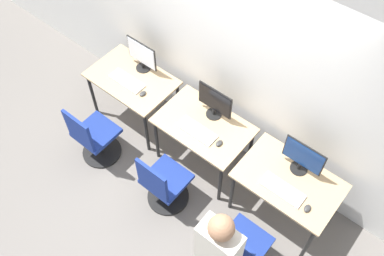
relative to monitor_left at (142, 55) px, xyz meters
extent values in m
plane|color=slate|center=(1.09, -0.55, -0.95)|extent=(20.00, 20.00, 0.00)
cube|color=silver|center=(1.09, 0.25, 0.45)|extent=(12.00, 0.05, 2.80)
cube|color=tan|center=(0.00, -0.21, -0.22)|extent=(1.03, 0.67, 0.02)
cylinder|color=black|center=(-0.46, -0.50, -0.60)|extent=(0.04, 0.04, 0.72)
cylinder|color=black|center=(0.46, -0.50, -0.60)|extent=(0.04, 0.04, 0.72)
cylinder|color=black|center=(-0.46, 0.08, -0.60)|extent=(0.04, 0.04, 0.72)
cylinder|color=black|center=(0.46, 0.08, -0.60)|extent=(0.04, 0.04, 0.72)
cylinder|color=black|center=(0.00, 0.00, -0.20)|extent=(0.18, 0.18, 0.01)
cylinder|color=black|center=(0.00, 0.00, -0.16)|extent=(0.04, 0.04, 0.08)
cube|color=black|center=(0.00, 0.00, 0.03)|extent=(0.43, 0.01, 0.32)
cube|color=silver|center=(0.00, -0.01, 0.03)|extent=(0.41, 0.01, 0.30)
cube|color=silver|center=(0.00, -0.28, -0.20)|extent=(0.45, 0.17, 0.02)
ellipsoid|color=#333333|center=(0.28, -0.31, -0.19)|extent=(0.06, 0.09, 0.03)
cylinder|color=black|center=(0.05, -0.90, -0.94)|extent=(0.48, 0.48, 0.03)
cylinder|color=black|center=(0.05, -0.90, -0.74)|extent=(0.04, 0.04, 0.37)
cube|color=navy|center=(0.05, -0.90, -0.53)|extent=(0.44, 0.44, 0.05)
cube|color=navy|center=(0.05, -1.10, -0.28)|extent=(0.40, 0.04, 0.44)
cube|color=tan|center=(1.09, -0.21, -0.22)|extent=(1.03, 0.67, 0.02)
cylinder|color=black|center=(0.62, -0.50, -0.60)|extent=(0.04, 0.04, 0.72)
cylinder|color=black|center=(1.55, -0.50, -0.60)|extent=(0.04, 0.04, 0.72)
cylinder|color=black|center=(0.62, 0.08, -0.60)|extent=(0.04, 0.04, 0.72)
cylinder|color=black|center=(1.55, 0.08, -0.60)|extent=(0.04, 0.04, 0.72)
cylinder|color=black|center=(1.09, -0.03, -0.20)|extent=(0.18, 0.18, 0.01)
cylinder|color=black|center=(1.09, -0.03, -0.16)|extent=(0.04, 0.04, 0.08)
cube|color=black|center=(1.09, -0.02, 0.03)|extent=(0.43, 0.01, 0.32)
cube|color=black|center=(1.09, -0.03, 0.03)|extent=(0.41, 0.01, 0.30)
cube|color=silver|center=(1.09, -0.33, -0.20)|extent=(0.45, 0.17, 0.02)
ellipsoid|color=#333333|center=(1.37, -0.31, -0.19)|extent=(0.06, 0.09, 0.03)
cylinder|color=black|center=(1.09, -0.85, -0.94)|extent=(0.48, 0.48, 0.03)
cylinder|color=black|center=(1.09, -0.85, -0.74)|extent=(0.04, 0.04, 0.37)
cube|color=navy|center=(1.09, -0.85, -0.53)|extent=(0.44, 0.44, 0.05)
cube|color=navy|center=(1.09, -1.05, -0.28)|extent=(0.40, 0.04, 0.44)
cube|color=tan|center=(2.18, -0.21, -0.22)|extent=(1.03, 0.67, 0.02)
cylinder|color=black|center=(1.71, -0.50, -0.60)|extent=(0.04, 0.04, 0.72)
cylinder|color=black|center=(2.64, -0.50, -0.60)|extent=(0.04, 0.04, 0.72)
cylinder|color=black|center=(1.71, 0.08, -0.60)|extent=(0.04, 0.04, 0.72)
cylinder|color=black|center=(2.64, 0.08, -0.60)|extent=(0.04, 0.04, 0.72)
cylinder|color=black|center=(2.18, -0.04, -0.20)|extent=(0.18, 0.18, 0.01)
cylinder|color=black|center=(2.18, -0.04, -0.16)|extent=(0.04, 0.04, 0.08)
cube|color=black|center=(2.18, -0.03, 0.03)|extent=(0.43, 0.01, 0.32)
cube|color=navy|center=(2.18, -0.04, 0.03)|extent=(0.41, 0.01, 0.30)
cube|color=silver|center=(2.18, -0.35, -0.20)|extent=(0.45, 0.17, 0.02)
ellipsoid|color=#333333|center=(2.47, -0.38, -0.19)|extent=(0.06, 0.09, 0.03)
cylinder|color=black|center=(2.15, -0.90, -0.74)|extent=(0.04, 0.04, 0.37)
cube|color=navy|center=(2.15, -0.90, -0.53)|extent=(0.44, 0.44, 0.05)
cube|color=navy|center=(2.15, -1.10, -0.28)|extent=(0.40, 0.04, 0.44)
cube|color=silver|center=(2.11, -1.32, 0.11)|extent=(0.36, 0.20, 0.65)
sphere|color=#9E7051|center=(2.11, -1.32, 0.54)|extent=(0.21, 0.21, 0.21)
camera|label=1|loc=(2.74, -2.44, 3.52)|focal=40.00mm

